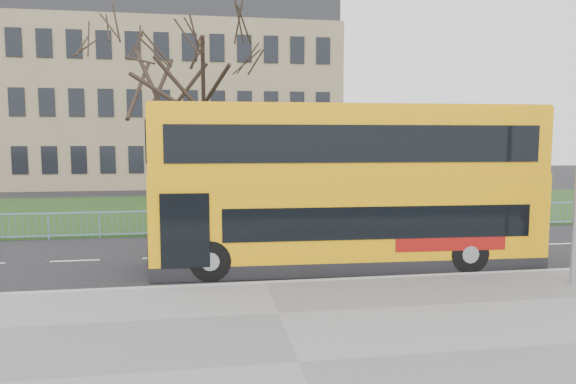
# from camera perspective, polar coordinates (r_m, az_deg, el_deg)

# --- Properties ---
(ground) EXTENTS (120.00, 120.00, 0.00)m
(ground) POSITION_cam_1_polar(r_m,az_deg,el_deg) (15.96, -3.14, -8.91)
(ground) COLOR black
(ground) RESTS_ON ground
(pavement) EXTENTS (80.00, 10.50, 0.12)m
(pavement) POSITION_cam_1_polar(r_m,az_deg,el_deg) (9.61, 1.21, -18.69)
(pavement) COLOR slate
(pavement) RESTS_ON ground
(kerb) EXTENTS (80.00, 0.20, 0.14)m
(kerb) POSITION_cam_1_polar(r_m,az_deg,el_deg) (14.46, -2.50, -10.18)
(kerb) COLOR #979799
(kerb) RESTS_ON ground
(grass_verge) EXTENTS (80.00, 15.40, 0.08)m
(grass_verge) POSITION_cam_1_polar(r_m,az_deg,el_deg) (29.97, -5.93, -1.94)
(grass_verge) COLOR #1E3B15
(grass_verge) RESTS_ON ground
(guard_railing) EXTENTS (40.00, 0.12, 1.10)m
(guard_railing) POSITION_cam_1_polar(r_m,az_deg,el_deg) (22.29, -4.88, -3.27)
(guard_railing) COLOR #7098C8
(guard_railing) RESTS_ON ground
(bare_tree) EXTENTS (8.14, 8.14, 11.63)m
(bare_tree) POSITION_cam_1_polar(r_m,az_deg,el_deg) (25.47, -12.40, 9.81)
(bare_tree) COLOR black
(bare_tree) RESTS_ON grass_verge
(civic_building) EXTENTS (30.00, 15.00, 14.00)m
(civic_building) POSITION_cam_1_polar(r_m,az_deg,el_deg) (50.57, -13.04, 8.97)
(civic_building) COLOR #847054
(civic_building) RESTS_ON ground
(yellow_bus) EXTENTS (12.14, 3.34, 5.05)m
(yellow_bus) POSITION_cam_1_polar(r_m,az_deg,el_deg) (16.41, 6.61, 1.06)
(yellow_bus) COLOR #E99E09
(yellow_bus) RESTS_ON ground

